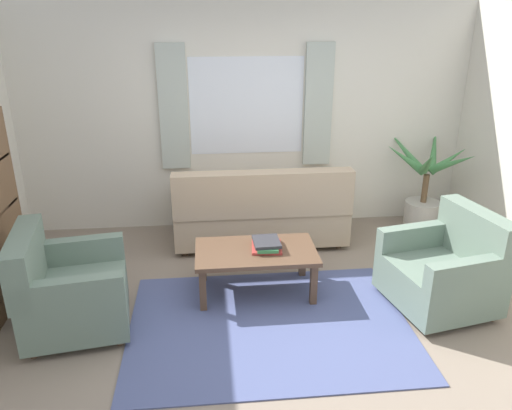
% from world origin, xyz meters
% --- Properties ---
extents(ground_plane, '(6.24, 6.24, 0.00)m').
position_xyz_m(ground_plane, '(0.00, 0.00, 0.00)').
color(ground_plane, gray).
extents(wall_back, '(5.32, 0.12, 2.60)m').
position_xyz_m(wall_back, '(0.00, 2.26, 1.30)').
color(wall_back, silver).
rests_on(wall_back, ground_plane).
extents(window_with_curtains, '(1.98, 0.07, 1.40)m').
position_xyz_m(window_with_curtains, '(0.00, 2.18, 1.45)').
color(window_with_curtains, white).
extents(area_rug, '(2.34, 1.72, 0.01)m').
position_xyz_m(area_rug, '(0.00, 0.00, 0.01)').
color(area_rug, '#4C5684').
rests_on(area_rug, ground_plane).
extents(couch, '(1.90, 0.82, 0.92)m').
position_xyz_m(couch, '(0.10, 1.61, 0.37)').
color(couch, tan).
rests_on(couch, ground_plane).
extents(armchair_left, '(0.94, 0.95, 0.88)m').
position_xyz_m(armchair_left, '(-1.64, 0.14, 0.35)').
color(armchair_left, slate).
rests_on(armchair_left, ground_plane).
extents(armchair_right, '(0.97, 0.99, 0.88)m').
position_xyz_m(armchair_right, '(1.58, 0.16, 0.35)').
color(armchair_right, slate).
rests_on(armchair_right, ground_plane).
extents(coffee_table, '(1.10, 0.64, 0.44)m').
position_xyz_m(coffee_table, '(-0.06, 0.55, 0.38)').
color(coffee_table, brown).
rests_on(coffee_table, ground_plane).
extents(book_stack_on_table, '(0.30, 0.33, 0.08)m').
position_xyz_m(book_stack_on_table, '(0.04, 0.57, 0.48)').
color(book_stack_on_table, '#B23833').
rests_on(book_stack_on_table, coffee_table).
extents(potted_plant, '(0.97, 1.21, 1.19)m').
position_xyz_m(potted_plant, '(2.07, 1.80, 0.45)').
color(potted_plant, '#B7B2A8').
rests_on(potted_plant, ground_plane).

